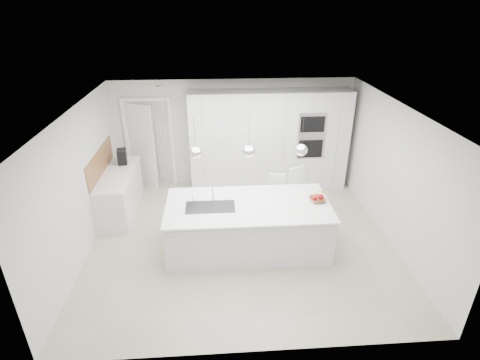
{
  "coord_description": "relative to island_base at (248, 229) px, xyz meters",
  "views": [
    {
      "loc": [
        -0.43,
        -5.84,
        4.12
      ],
      "look_at": [
        0.0,
        0.3,
        1.1
      ],
      "focal_mm": 28.0,
      "sensor_mm": 36.0,
      "label": 1
    }
  ],
  "objects": [
    {
      "name": "pendant_left",
      "position": [
        -0.85,
        -0.0,
        1.47
      ],
      "size": [
        0.2,
        0.2,
        0.2
      ],
      "primitive_type": "sphere",
      "color": "white",
      "rests_on": "ceiling"
    },
    {
      "name": "floor",
      "position": [
        -0.1,
        0.3,
        -0.43
      ],
      "size": [
        5.5,
        5.5,
        0.0
      ],
      "primitive_type": "plane",
      "color": "#B8AE92",
      "rests_on": "ground"
    },
    {
      "name": "oak_backsplash",
      "position": [
        -2.84,
        1.5,
        0.72
      ],
      "size": [
        0.02,
        1.8,
        0.5
      ],
      "primitive_type": "cube",
      "color": "#946135",
      "rests_on": "wall_left"
    },
    {
      "name": "pendant_right",
      "position": [
        0.85,
        -0.0,
        1.47
      ],
      "size": [
        0.2,
        0.2,
        0.2
      ],
      "primitive_type": "sphere",
      "color": "white",
      "rests_on": "ceiling"
    },
    {
      "name": "espresso_machine",
      "position": [
        -2.53,
        2.0,
        0.62
      ],
      "size": [
        0.23,
        0.32,
        0.31
      ],
      "primitive_type": "cube",
      "rotation": [
        0.0,
        0.0,
        0.18
      ],
      "color": "black",
      "rests_on": "left_worktop"
    },
    {
      "name": "wall_back",
      "position": [
        -0.1,
        2.8,
        0.82
      ],
      "size": [
        5.5,
        0.0,
        5.5
      ],
      "primitive_type": "plane",
      "rotation": [
        1.57,
        0.0,
        0.0
      ],
      "color": "silver",
      "rests_on": "ground"
    },
    {
      "name": "bar_stool_left",
      "position": [
        0.65,
        0.87,
        0.07
      ],
      "size": [
        0.38,
        0.49,
        1.01
      ],
      "primitive_type": null,
      "rotation": [
        0.0,
        0.0,
        -0.1
      ],
      "color": "white",
      "rests_on": "floor"
    },
    {
      "name": "radiator",
      "position": [
        -1.73,
        2.76,
        0.42
      ],
      "size": [
        0.32,
        0.04,
        1.4
      ],
      "primitive_type": null,
      "color": "white",
      "rests_on": "floor"
    },
    {
      "name": "left_worktop",
      "position": [
        -2.55,
        1.5,
        0.45
      ],
      "size": [
        0.62,
        1.82,
        0.04
      ],
      "primitive_type": "cube",
      "color": "white",
      "rests_on": "left_base_cabinets"
    },
    {
      "name": "pendant_mid",
      "position": [
        -0.0,
        -0.0,
        1.47
      ],
      "size": [
        0.2,
        0.2,
        0.2
      ],
      "primitive_type": "sphere",
      "color": "white",
      "rests_on": "ceiling"
    },
    {
      "name": "ceiling",
      "position": [
        -0.1,
        0.3,
        2.07
      ],
      "size": [
        5.5,
        5.5,
        0.0
      ],
      "primitive_type": "plane",
      "rotation": [
        3.14,
        0.0,
        0.0
      ],
      "color": "white",
      "rests_on": "wall_back"
    },
    {
      "name": "island_base",
      "position": [
        0.0,
        0.0,
        0.0
      ],
      "size": [
        2.8,
        1.2,
        0.86
      ],
      "primitive_type": "cube",
      "color": "silver",
      "rests_on": "floor"
    },
    {
      "name": "island_sink",
      "position": [
        -0.65,
        -0.0,
        0.39
      ],
      "size": [
        0.84,
        0.44,
        0.18
      ],
      "primitive_type": null,
      "color": "#3F3F42",
      "rests_on": "island_worktop"
    },
    {
      "name": "tall_cabinets",
      "position": [
        0.7,
        2.5,
        0.72
      ],
      "size": [
        3.6,
        0.6,
        2.3
      ],
      "primitive_type": "cube",
      "color": "silver",
      "rests_on": "floor"
    },
    {
      "name": "apple_a",
      "position": [
        1.28,
        0.09,
        0.54
      ],
      "size": [
        0.08,
        0.08,
        0.08
      ],
      "primitive_type": "sphere",
      "color": "#AD0114",
      "rests_on": "fruit_bowl"
    },
    {
      "name": "apple_c",
      "position": [
        1.17,
        0.05,
        0.54
      ],
      "size": [
        0.08,
        0.08,
        0.08
      ],
      "primitive_type": "sphere",
      "color": "#AD0114",
      "rests_on": "fruit_bowl"
    },
    {
      "name": "bar_stool_right",
      "position": [
        1.07,
        0.99,
        0.11
      ],
      "size": [
        0.52,
        0.59,
        1.07
      ],
      "primitive_type": null,
      "rotation": [
        0.0,
        0.0,
        0.41
      ],
      "color": "white",
      "rests_on": "floor"
    },
    {
      "name": "doorway_frame",
      "position": [
        -2.05,
        2.77,
        0.59
      ],
      "size": [
        1.11,
        0.08,
        2.13
      ],
      "primitive_type": null,
      "color": "white",
      "rests_on": "floor"
    },
    {
      "name": "left_base_cabinets",
      "position": [
        -2.55,
        1.5,
        0.0
      ],
      "size": [
        0.6,
        1.8,
        0.86
      ],
      "primitive_type": "cube",
      "color": "silver",
      "rests_on": "floor"
    },
    {
      "name": "oven_stack",
      "position": [
        1.6,
        2.19,
        0.92
      ],
      "size": [
        0.62,
        0.04,
        1.05
      ],
      "primitive_type": null,
      "color": "#A5A5A8",
      "rests_on": "tall_cabinets"
    },
    {
      "name": "fruit_bowl",
      "position": [
        1.22,
        0.07,
        0.5
      ],
      "size": [
        0.3,
        0.3,
        0.07
      ],
      "primitive_type": "imported",
      "rotation": [
        0.0,
        0.0,
        0.08
      ],
      "color": "#946135",
      "rests_on": "island_worktop"
    },
    {
      "name": "island_tap",
      "position": [
        -0.6,
        0.2,
        0.62
      ],
      "size": [
        0.02,
        0.02,
        0.3
      ],
      "primitive_type": "cylinder",
      "color": "white",
      "rests_on": "island_worktop"
    },
    {
      "name": "banana_bunch",
      "position": [
        1.24,
        0.1,
        0.59
      ],
      "size": [
        0.25,
        0.18,
        0.22
      ],
      "primitive_type": "torus",
      "rotation": [
        1.22,
        0.0,
        0.35
      ],
      "color": "yellow",
      "rests_on": "fruit_bowl"
    },
    {
      "name": "apple_b",
      "position": [
        1.28,
        0.1,
        0.54
      ],
      "size": [
        0.09,
        0.09,
        0.09
      ],
      "primitive_type": "sphere",
      "color": "#AD0114",
      "rests_on": "fruit_bowl"
    },
    {
      "name": "wall_left",
      "position": [
        -2.85,
        0.3,
        0.82
      ],
      "size": [
        0.0,
        5.0,
        5.0
      ],
      "primitive_type": "plane",
      "rotation": [
        1.57,
        0.0,
        1.57
      ],
      "color": "silver",
      "rests_on": "ground"
    },
    {
      "name": "island_worktop",
      "position": [
        0.0,
        0.05,
        0.45
      ],
      "size": [
        2.84,
        1.4,
        0.04
      ],
      "primitive_type": "cube",
      "color": "white",
      "rests_on": "island_base"
    },
    {
      "name": "hallway_door",
      "position": [
        -2.3,
        2.72,
        0.57
      ],
      "size": [
        0.76,
        0.38,
        2.0
      ],
      "primitive_type": "cube",
      "rotation": [
        0.0,
        0.0,
        -0.44
      ],
      "color": "white",
      "rests_on": "floor"
    }
  ]
}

